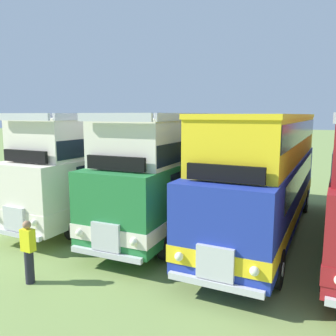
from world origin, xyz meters
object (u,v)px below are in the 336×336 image
bus_first_in_row (115,160)px  marshal_person (28,251)px  bus_second_in_row (181,165)px  bus_third_in_row (266,169)px

bus_first_in_row → marshal_person: (2.29, -7.11, -1.48)m
bus_first_in_row → bus_second_in_row: 3.49m
bus_first_in_row → bus_third_in_row: (6.99, -0.16, 0.11)m
bus_first_in_row → marshal_person: bearing=-72.1°
marshal_person → bus_second_in_row: bearing=80.3°
bus_third_in_row → marshal_person: bus_third_in_row is taller
bus_first_in_row → marshal_person: 7.62m
bus_third_in_row → marshal_person: size_ratio=6.71×
bus_second_in_row → bus_third_in_row: 3.50m
marshal_person → bus_first_in_row: bearing=107.9°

